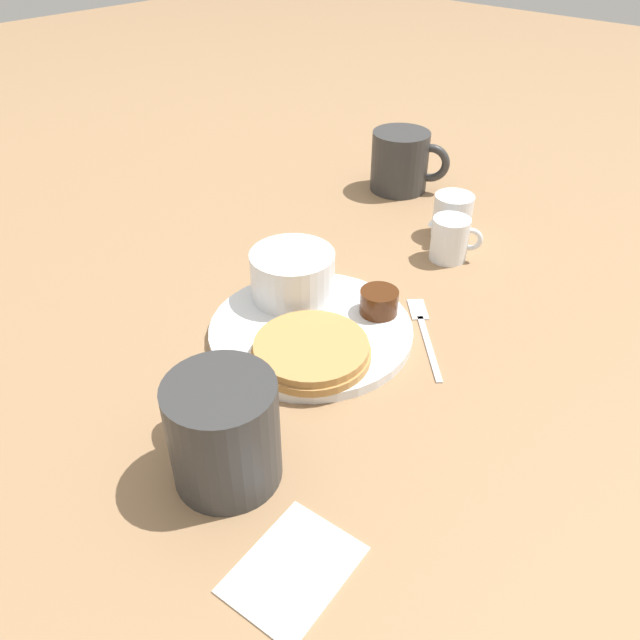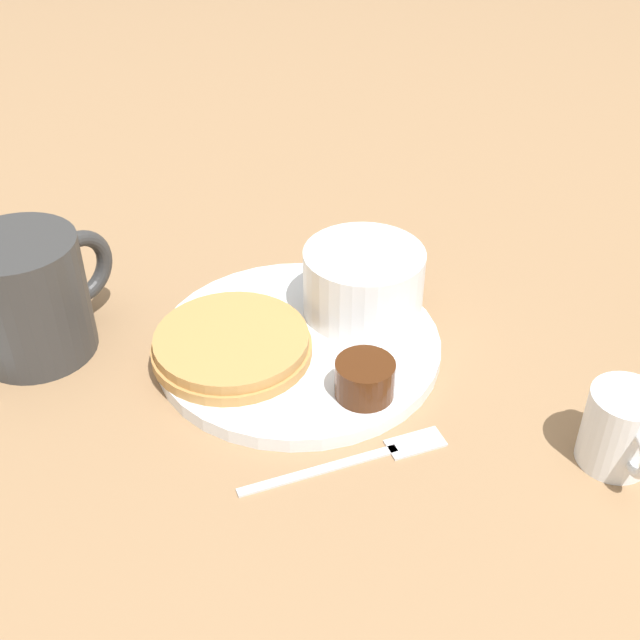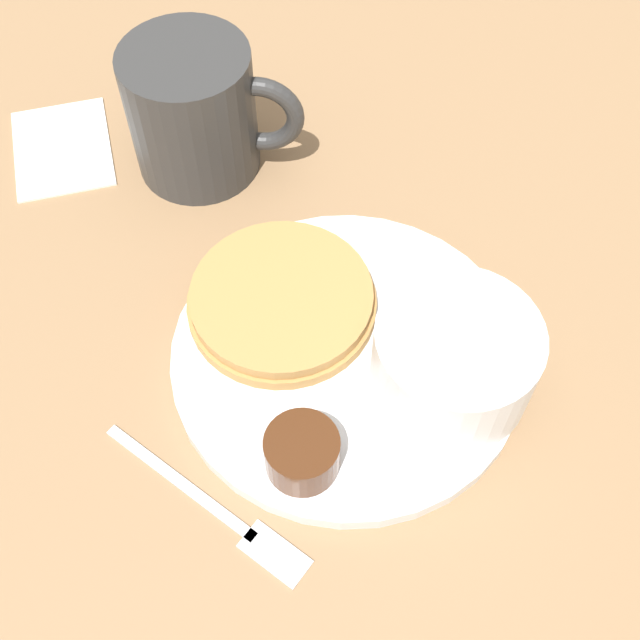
# 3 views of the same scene
# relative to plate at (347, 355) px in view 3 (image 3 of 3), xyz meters

# --- Properties ---
(ground_plane) EXTENTS (4.00, 4.00, 0.00)m
(ground_plane) POSITION_rel_plate_xyz_m (0.00, 0.00, -0.01)
(ground_plane) COLOR #93704C
(plate) EXTENTS (0.23, 0.23, 0.01)m
(plate) POSITION_rel_plate_xyz_m (0.00, 0.00, 0.00)
(plate) COLOR white
(plate) RESTS_ON ground_plane
(pancake_stack) EXTENTS (0.13, 0.13, 0.02)m
(pancake_stack) POSITION_rel_plate_xyz_m (-0.04, -0.04, 0.01)
(pancake_stack) COLOR #B78447
(pancake_stack) RESTS_ON plate
(bowl) EXTENTS (0.10, 0.10, 0.06)m
(bowl) POSITION_rel_plate_xyz_m (0.03, 0.06, 0.04)
(bowl) COLOR white
(bowl) RESTS_ON plate
(syrup_cup) EXTENTS (0.04, 0.04, 0.03)m
(syrup_cup) POSITION_rel_plate_xyz_m (0.07, -0.04, 0.02)
(syrup_cup) COLOR #47230F
(syrup_cup) RESTS_ON plate
(butter_ramekin) EXTENTS (0.05, 0.05, 0.05)m
(butter_ramekin) POSITION_rel_plate_xyz_m (0.05, 0.06, 0.02)
(butter_ramekin) COLOR white
(butter_ramekin) RESTS_ON plate
(coffee_mug) EXTENTS (0.09, 0.13, 0.10)m
(coffee_mug) POSITION_rel_plate_xyz_m (-0.20, -0.08, 0.04)
(coffee_mug) COLOR #333333
(coffee_mug) RESTS_ON ground_plane
(fork) EXTENTS (0.12, 0.12, 0.00)m
(fork) POSITION_rel_plate_xyz_m (0.10, -0.09, -0.00)
(fork) COLOR silver
(fork) RESTS_ON ground_plane
(napkin) EXTENTS (0.11, 0.09, 0.00)m
(napkin) POSITION_rel_plate_xyz_m (-0.23, -0.19, -0.00)
(napkin) COLOR white
(napkin) RESTS_ON ground_plane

